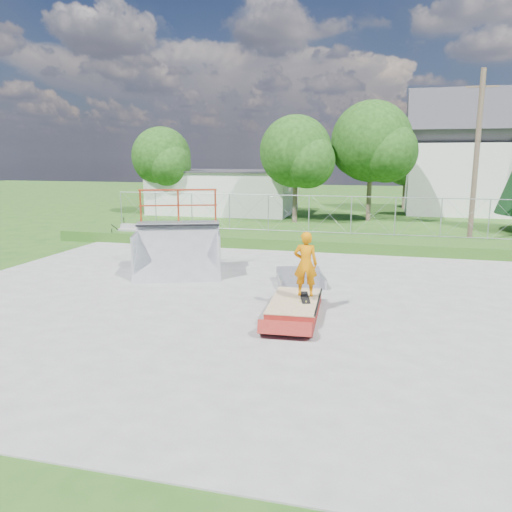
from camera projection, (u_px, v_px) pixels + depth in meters
The scene contains 17 objects.
ground at pixel (253, 304), 14.23m from camera, with size 120.00×120.00×0.00m, color #234E16.
concrete_pad at pixel (253, 303), 14.23m from camera, with size 20.00×16.00×0.04m, color gray.
grass_berm at pixel (305, 241), 23.21m from camera, with size 24.00×3.00×0.50m, color #234E16.
grind_box at pixel (295, 307), 13.27m from camera, with size 1.40×2.66×0.39m.
quarter_pipe at pixel (177, 234), 17.31m from camera, with size 2.95×2.49×2.95m, color #A2A5AA, non-canonical shape.
flat_bank_ramp at pixel (301, 279), 16.19m from camera, with size 1.46×1.55×0.45m, color #A2A5AA, non-canonical shape.
skateboard at pixel (305, 298), 13.27m from camera, with size 0.22×0.80×0.02m, color black.
skater at pixel (305, 267), 13.10m from camera, with size 0.63×0.41×1.72m, color #CA6E03.
concrete_stairs at pixel (131, 233), 24.49m from camera, with size 1.50×1.60×0.80m, color gray, non-canonical shape.
chain_link_fence at pixel (309, 214), 23.93m from camera, with size 20.00×0.06×1.80m, color #999DA2, non-canonical shape.
utility_building_flat at pixel (224, 192), 36.78m from camera, with size 10.00×6.00×3.00m, color silver.
gable_house at pixel (465, 160), 35.97m from camera, with size 8.40×6.08×8.94m.
utility_pole at pixel (476, 159), 23.01m from camera, with size 0.24×0.24×8.00m, color brown.
tree_left_near at pixel (299, 154), 30.76m from camera, with size 4.76×4.48×6.65m.
tree_center at pixel (376, 145), 31.41m from camera, with size 5.44×5.12×7.60m.
tree_left_far at pixel (164, 159), 35.18m from camera, with size 4.42×4.16×6.18m.
tree_back_mid at pixel (409, 163), 38.70m from camera, with size 4.08×3.84×5.70m.
Camera 1 is at (3.48, -13.24, 4.14)m, focal length 35.00 mm.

